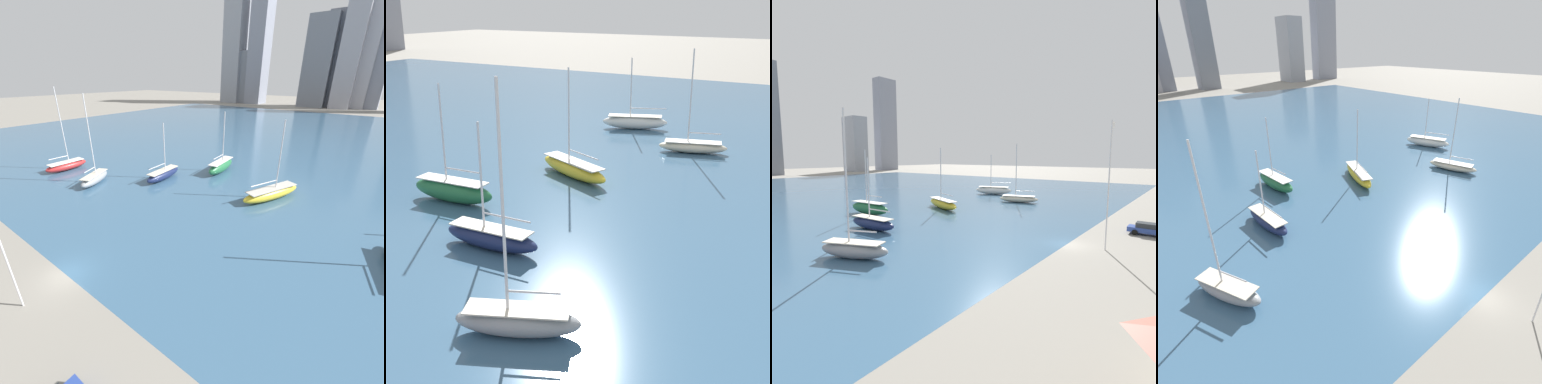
# 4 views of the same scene
# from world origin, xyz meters

# --- Properties ---
(sailboat_yellow) EXTENTS (6.29, 10.84, 11.66)m
(sailboat_yellow) POSITION_xyz_m (8.96, 27.41, 0.97)
(sailboat_yellow) COLOR yellow
(sailboat_yellow) RESTS_ON harbor_water
(sailboat_gray) EXTENTS (5.00, 7.57, 14.66)m
(sailboat_gray) POSITION_xyz_m (-17.73, 14.96, 0.99)
(sailboat_gray) COLOR gray
(sailboat_gray) RESTS_ON harbor_water
(sailboat_navy) EXTENTS (2.63, 8.40, 9.91)m
(sailboat_navy) POSITION_xyz_m (-9.62, 23.57, 0.95)
(sailboat_navy) COLOR #19234C
(sailboat_navy) RESTS_ON harbor_water
(sailboat_white) EXTENTS (5.86, 9.86, 10.44)m
(sailboat_white) POSITION_xyz_m (33.56, 31.56, 1.07)
(sailboat_white) COLOR white
(sailboat_white) RESTS_ON harbor_water
(sailboat_cream) EXTENTS (4.83, 8.85, 12.79)m
(sailboat_cream) POSITION_xyz_m (25.11, 19.57, 0.84)
(sailboat_cream) COLOR beige
(sailboat_cream) RESTS_ON harbor_water
(sailboat_green) EXTENTS (2.98, 9.01, 11.20)m
(sailboat_green) POSITION_xyz_m (-3.49, 33.28, 1.17)
(sailboat_green) COLOR #236B3D
(sailboat_green) RESTS_ON harbor_water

